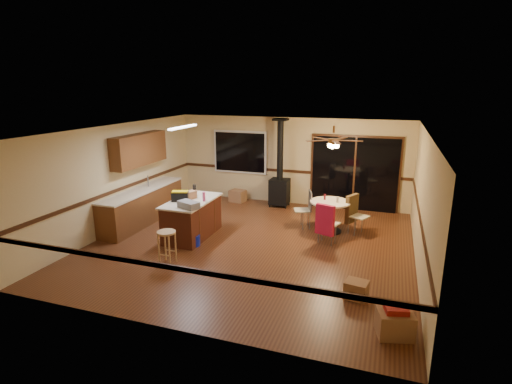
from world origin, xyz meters
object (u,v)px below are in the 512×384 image
at_px(chair_left, 307,205).
at_px(chair_near, 326,220).
at_px(wood_stove, 280,182).
at_px(chair_right, 353,209).
at_px(box_under_window, 238,196).
at_px(box_corner_a, 395,323).
at_px(kitchen_island, 192,218).
at_px(toolbox_black, 180,197).
at_px(blue_bucket, 193,240).
at_px(bar_stool, 167,247).
at_px(toolbox_grey, 189,205).
at_px(box_corner_b, 356,290).
at_px(dining_table, 330,211).

xyz_separation_m(chair_left, chair_near, (0.64, -1.01, 0.01)).
bearing_deg(wood_stove, chair_right, -34.35).
xyz_separation_m(box_under_window, box_corner_a, (4.66, -5.68, 0.00)).
relative_size(kitchen_island, toolbox_black, 4.43).
bearing_deg(chair_left, chair_near, -57.60).
bearing_deg(blue_bucket, bar_stool, -93.68).
bearing_deg(chair_near, bar_stool, -144.94).
bearing_deg(kitchen_island, bar_stool, -81.58).
bearing_deg(bar_stool, box_under_window, 93.52).
bearing_deg(chair_left, toolbox_grey, -136.69).
xyz_separation_m(toolbox_grey, toolbox_black, (-0.45, 0.43, 0.03)).
height_order(toolbox_grey, bar_stool, toolbox_grey).
bearing_deg(chair_near, wood_stove, 124.84).
xyz_separation_m(toolbox_grey, chair_left, (2.20, 2.08, -0.39)).
bearing_deg(box_corner_b, blue_bucket, 162.49).
bearing_deg(chair_near, box_corner_a, -63.75).
relative_size(wood_stove, chair_right, 3.60).
xyz_separation_m(chair_near, box_corner_a, (1.52, -3.08, -0.41)).
relative_size(wood_stove, box_under_window, 5.48).
height_order(dining_table, box_corner_b, dining_table).
bearing_deg(toolbox_black, box_under_window, 87.28).
distance_m(blue_bucket, chair_right, 3.89).
bearing_deg(box_corner_a, kitchen_island, 150.68).
bearing_deg(dining_table, toolbox_black, -155.14).
bearing_deg(bar_stool, toolbox_black, 107.73).
bearing_deg(toolbox_black, box_corner_b, -20.23).
height_order(chair_near, box_under_window, chair_near).
xyz_separation_m(kitchen_island, toolbox_grey, (0.24, -0.58, 0.52)).
xyz_separation_m(kitchen_island, chair_near, (3.08, 0.49, 0.14)).
bearing_deg(box_corner_a, dining_table, 111.51).
distance_m(bar_stool, box_corner_a, 4.50).
bearing_deg(box_corner_a, bar_stool, 166.23).
height_order(kitchen_island, box_corner_a, kitchen_island).
distance_m(chair_near, chair_right, 1.12).
bearing_deg(box_under_window, kitchen_island, -88.89).
relative_size(toolbox_black, chair_right, 0.54).
height_order(box_under_window, box_corner_a, box_corner_a).
xyz_separation_m(bar_stool, chair_right, (3.35, 3.01, 0.26)).
xyz_separation_m(blue_bucket, chair_near, (2.79, 1.02, 0.47)).
distance_m(kitchen_island, wood_stove, 3.33).
bearing_deg(toolbox_black, wood_stove, 64.62).
bearing_deg(dining_table, box_corner_a, -68.49).
relative_size(chair_left, chair_near, 0.74).
height_order(blue_bucket, box_under_window, box_under_window).
bearing_deg(chair_left, dining_table, -12.70).
distance_m(wood_stove, box_corner_a, 6.55).
distance_m(chair_left, box_corner_b, 3.57).
bearing_deg(bar_stool, kitchen_island, 98.42).
distance_m(kitchen_island, box_corner_b, 4.33).
bearing_deg(box_under_window, dining_table, -29.22).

